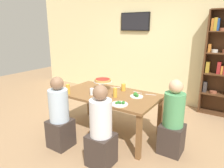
% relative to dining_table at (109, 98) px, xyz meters
% --- Properties ---
extents(ground_plane, '(12.00, 12.00, 0.00)m').
position_rel_dining_table_xyz_m(ground_plane, '(0.00, 0.00, -0.66)').
color(ground_plane, '#9E7A56').
extents(rear_partition, '(8.00, 0.12, 2.80)m').
position_rel_dining_table_xyz_m(rear_partition, '(0.00, 2.20, 0.74)').
color(rear_partition, beige).
rests_on(rear_partition, ground_plane).
extents(dining_table, '(1.71, 0.96, 0.74)m').
position_rel_dining_table_xyz_m(dining_table, '(0.00, 0.00, 0.00)').
color(dining_table, brown).
rests_on(dining_table, ground_plane).
extents(television, '(0.80, 0.05, 0.45)m').
position_rel_dining_table_xyz_m(television, '(-0.61, 2.11, 1.34)').
color(television, black).
extents(diner_head_east, '(0.34, 0.34, 1.15)m').
position_rel_dining_table_xyz_m(diner_head_east, '(1.14, 0.01, -0.16)').
color(diner_head_east, '#382D28').
rests_on(diner_head_east, ground_plane).
extents(diner_near_right, '(0.34, 0.34, 1.15)m').
position_rel_dining_table_xyz_m(diner_near_right, '(0.41, -0.80, -0.16)').
color(diner_near_right, '#382D28').
rests_on(diner_near_right, ground_plane).
extents(diner_near_left, '(0.34, 0.34, 1.15)m').
position_rel_dining_table_xyz_m(diner_near_left, '(-0.39, -0.80, -0.16)').
color(diner_near_left, '#382D28').
rests_on(diner_near_left, ground_plane).
extents(deep_dish_pizza_stand, '(0.33, 0.33, 0.21)m').
position_rel_dining_table_xyz_m(deep_dish_pizza_stand, '(-0.22, 0.13, 0.25)').
color(deep_dish_pizza_stand, silver).
rests_on(deep_dish_pizza_stand, dining_table).
extents(salad_plate_near_diner, '(0.22, 0.22, 0.07)m').
position_rel_dining_table_xyz_m(salad_plate_near_diner, '(0.48, 0.11, 0.11)').
color(salad_plate_near_diner, white).
rests_on(salad_plate_near_diner, dining_table).
extents(salad_plate_far_diner, '(0.26, 0.26, 0.06)m').
position_rel_dining_table_xyz_m(salad_plate_far_diner, '(0.43, -0.35, 0.10)').
color(salad_plate_far_diner, white).
rests_on(salad_plate_far_diner, dining_table).
extents(salad_plate_spare, '(0.21, 0.21, 0.07)m').
position_rel_dining_table_xyz_m(salad_plate_spare, '(0.07, -0.37, 0.11)').
color(salad_plate_spare, white).
rests_on(salad_plate_spare, dining_table).
extents(beer_glass_amber_tall, '(0.08, 0.08, 0.13)m').
position_rel_dining_table_xyz_m(beer_glass_amber_tall, '(0.13, 0.28, 0.15)').
color(beer_glass_amber_tall, gold).
rests_on(beer_glass_amber_tall, dining_table).
extents(beer_glass_amber_short, '(0.07, 0.07, 0.16)m').
position_rel_dining_table_xyz_m(beer_glass_amber_short, '(0.19, -0.10, 0.16)').
color(beer_glass_amber_short, gold).
rests_on(beer_glass_amber_short, dining_table).
extents(beer_glass_amber_spare, '(0.07, 0.07, 0.17)m').
position_rel_dining_table_xyz_m(beer_glass_amber_spare, '(-0.59, -0.39, 0.17)').
color(beer_glass_amber_spare, gold).
rests_on(beer_glass_amber_spare, dining_table).
extents(water_glass_clear_near, '(0.07, 0.07, 0.11)m').
position_rel_dining_table_xyz_m(water_glass_clear_near, '(-0.21, -0.21, 0.14)').
color(water_glass_clear_near, white).
rests_on(water_glass_clear_near, dining_table).
extents(cutlery_fork_near, '(0.18, 0.05, 0.00)m').
position_rel_dining_table_xyz_m(cutlery_fork_near, '(0.39, 0.33, 0.09)').
color(cutlery_fork_near, silver).
rests_on(cutlery_fork_near, dining_table).
extents(cutlery_knife_near, '(0.18, 0.06, 0.00)m').
position_rel_dining_table_xyz_m(cutlery_knife_near, '(-0.42, 0.36, 0.09)').
color(cutlery_knife_near, silver).
rests_on(cutlery_knife_near, dining_table).
extents(cutlery_fork_far, '(0.18, 0.06, 0.00)m').
position_rel_dining_table_xyz_m(cutlery_fork_far, '(0.63, 0.34, 0.09)').
color(cutlery_fork_far, silver).
rests_on(cutlery_fork_far, dining_table).
extents(cutlery_knife_far, '(0.18, 0.04, 0.00)m').
position_rel_dining_table_xyz_m(cutlery_knife_far, '(-0.75, -0.30, 0.09)').
color(cutlery_knife_far, silver).
rests_on(cutlery_knife_far, dining_table).
extents(cutlery_spare_fork, '(0.17, 0.08, 0.00)m').
position_rel_dining_table_xyz_m(cutlery_spare_fork, '(-0.10, 0.38, 0.09)').
color(cutlery_spare_fork, silver).
rests_on(cutlery_spare_fork, dining_table).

